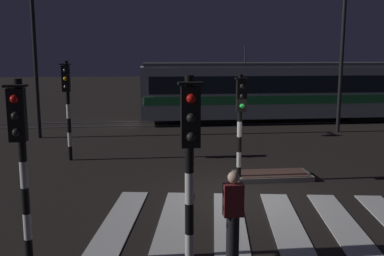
% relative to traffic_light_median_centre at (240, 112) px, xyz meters
% --- Properties ---
extents(ground_plane, '(120.00, 120.00, 0.00)m').
position_rel_traffic_light_median_centre_xyz_m(ground_plane, '(-0.26, -1.32, -2.10)').
color(ground_plane, black).
extents(rail_near, '(80.00, 0.12, 0.03)m').
position_rel_traffic_light_median_centre_xyz_m(rail_near, '(-0.26, 10.50, -2.09)').
color(rail_near, '#59595E').
rests_on(rail_near, ground).
extents(rail_far, '(80.00, 0.12, 0.03)m').
position_rel_traffic_light_median_centre_xyz_m(rail_far, '(-0.26, 11.94, -2.09)').
color(rail_far, '#59595E').
rests_on(rail_far, ground).
extents(crosswalk_zebra, '(7.52, 5.09, 0.02)m').
position_rel_traffic_light_median_centre_xyz_m(crosswalk_zebra, '(-0.26, -3.12, -2.09)').
color(crosswalk_zebra, silver).
rests_on(crosswalk_zebra, ground).
extents(traffic_island, '(2.30, 1.07, 0.18)m').
position_rel_traffic_light_median_centre_xyz_m(traffic_island, '(1.10, 0.33, -2.01)').
color(traffic_island, slate).
rests_on(traffic_island, ground).
extents(traffic_light_median_centre, '(0.36, 0.42, 3.18)m').
position_rel_traffic_light_median_centre_xyz_m(traffic_light_median_centre, '(0.00, 0.00, 0.00)').
color(traffic_light_median_centre, black).
rests_on(traffic_light_median_centre, ground).
extents(traffic_light_corner_far_left, '(0.36, 0.42, 3.52)m').
position_rel_traffic_light_median_centre_xyz_m(traffic_light_corner_far_left, '(-5.41, 3.31, 0.22)').
color(traffic_light_corner_far_left, black).
rests_on(traffic_light_corner_far_left, ground).
extents(traffic_light_corner_near_left, '(0.36, 0.42, 3.37)m').
position_rel_traffic_light_median_centre_xyz_m(traffic_light_corner_near_left, '(-4.89, -4.69, 0.12)').
color(traffic_light_corner_near_left, black).
rests_on(traffic_light_corner_near_left, ground).
extents(traffic_light_kerb_mid_left, '(0.36, 0.42, 3.48)m').
position_rel_traffic_light_median_centre_xyz_m(traffic_light_kerb_mid_left, '(-2.09, -5.96, 0.19)').
color(traffic_light_kerb_mid_left, black).
rests_on(traffic_light_kerb_mid_left, ground).
extents(street_lamp_trackside_left, '(0.44, 1.21, 6.79)m').
position_rel_traffic_light_median_centre_xyz_m(street_lamp_trackside_left, '(-7.46, 7.56, 2.24)').
color(street_lamp_trackside_left, black).
rests_on(street_lamp_trackside_left, ground).
extents(street_lamp_trackside_right, '(0.44, 1.21, 7.70)m').
position_rel_traffic_light_median_centre_xyz_m(street_lamp_trackside_right, '(6.54, 7.56, 2.74)').
color(street_lamp_trackside_right, black).
rests_on(street_lamp_trackside_right, ground).
extents(tram, '(16.20, 2.58, 4.15)m').
position_rel_traffic_light_median_centre_xyz_m(tram, '(5.10, 11.21, -0.35)').
color(tram, '#B2BCC1').
rests_on(tram, ground).
extents(pedestrian_waiting_at_kerb, '(0.36, 0.24, 1.71)m').
position_rel_traffic_light_median_centre_xyz_m(pedestrian_waiting_at_kerb, '(-1.19, -4.89, -1.22)').
color(pedestrian_waiting_at_kerb, black).
rests_on(pedestrian_waiting_at_kerb, ground).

